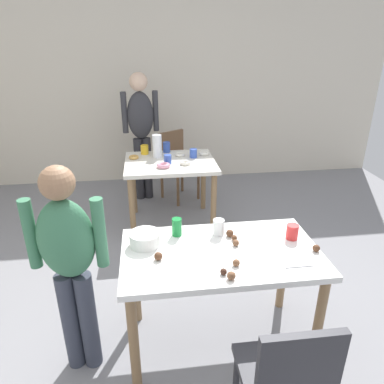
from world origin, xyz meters
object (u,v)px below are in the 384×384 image
at_px(chair_far_table, 176,161).
at_px(person_adult_far, 141,126).
at_px(chair_near_table, 287,378).
at_px(dining_table_near, 220,265).
at_px(soda_can, 177,227).
at_px(dining_table_far, 170,171).
at_px(person_girl_near, 69,259).
at_px(pitcher_far, 157,146).
at_px(mixing_bowl, 145,239).

relative_size(chair_far_table, person_adult_far, 0.54).
bearing_deg(chair_near_table, dining_table_near, 103.26).
bearing_deg(chair_far_table, soda_can, -94.98).
distance_m(dining_table_near, soda_can, 0.38).
height_order(dining_table_far, person_adult_far, person_adult_far).
bearing_deg(soda_can, person_girl_near, -155.72).
distance_m(person_adult_far, pitcher_far, 0.63).
height_order(dining_table_near, chair_near_table, chair_near_table).
bearing_deg(soda_can, pitcher_far, 91.87).
bearing_deg(dining_table_far, person_girl_near, -111.18).
height_order(chair_far_table, person_adult_far, person_adult_far).
height_order(dining_table_far, soda_can, soda_can).
bearing_deg(chair_near_table, dining_table_far, 98.05).
distance_m(person_adult_far, mixing_bowl, 2.42).
distance_m(dining_table_far, person_adult_far, 0.88).
bearing_deg(chair_far_table, mixing_bowl, -99.82).
xyz_separation_m(chair_far_table, soda_can, (-0.20, -2.30, 0.31)).
height_order(dining_table_far, person_girl_near, person_girl_near).
xyz_separation_m(chair_far_table, mixing_bowl, (-0.41, -2.39, 0.30)).
relative_size(person_adult_far, soda_can, 13.12).
relative_size(chair_far_table, pitcher_far, 3.48).
xyz_separation_m(dining_table_near, chair_far_table, (-0.06, 2.52, -0.15)).
relative_size(person_adult_far, pitcher_far, 6.40).
height_order(chair_near_table, chair_far_table, same).
height_order(person_girl_near, soda_can, person_girl_near).
bearing_deg(chair_far_table, person_girl_near, -108.09).
relative_size(person_adult_far, mixing_bowl, 8.07).
xyz_separation_m(chair_far_table, person_adult_far, (-0.43, 0.02, 0.47)).
xyz_separation_m(person_girl_near, soda_can, (0.64, 0.29, -0.00)).
height_order(person_girl_near, person_adult_far, person_adult_far).
height_order(chair_far_table, pitcher_far, pitcher_far).
relative_size(person_girl_near, soda_can, 11.28).
relative_size(dining_table_near, soda_can, 10.16).
bearing_deg(person_girl_near, soda_can, 24.28).
relative_size(soda_can, pitcher_far, 0.49).
relative_size(chair_near_table, mixing_bowl, 4.39).
relative_size(chair_near_table, person_adult_far, 0.54).
distance_m(person_girl_near, pitcher_far, 2.09).
bearing_deg(person_girl_near, pitcher_far, 73.66).
bearing_deg(person_adult_far, person_girl_near, -99.13).
distance_m(chair_far_table, person_girl_near, 2.74).
xyz_separation_m(mixing_bowl, soda_can, (0.21, 0.09, 0.02)).
relative_size(dining_table_far, chair_far_table, 1.11).
xyz_separation_m(dining_table_near, soda_can, (-0.26, 0.23, 0.17)).
xyz_separation_m(chair_near_table, person_girl_near, (-1.07, 0.67, 0.32)).
xyz_separation_m(soda_can, pitcher_far, (-0.06, 1.72, 0.06)).
distance_m(dining_table_far, pitcher_far, 0.32).
distance_m(chair_near_table, chair_far_table, 3.26).
xyz_separation_m(dining_table_far, chair_near_table, (0.36, -2.52, -0.14)).
bearing_deg(mixing_bowl, chair_near_table, -53.45).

